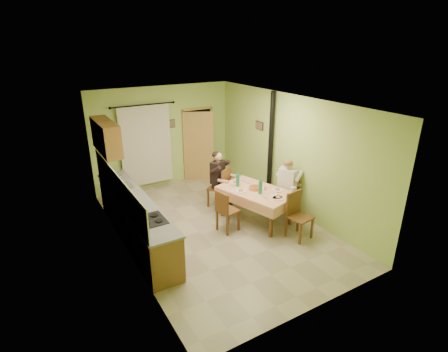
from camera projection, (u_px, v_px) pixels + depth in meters
floor at (217, 227)px, 7.87m from camera, size 4.00×6.00×0.01m
room_shell at (216, 150)px, 7.20m from camera, size 4.04×6.04×2.82m
kitchen_run at (135, 219)px, 7.20m from camera, size 0.64×3.64×1.56m
upper_cabinets at (106, 137)px, 7.65m from camera, size 0.35×1.40×0.70m
curtain at (146, 145)px, 9.47m from camera, size 1.70×0.07×2.22m
doorway at (199, 145)px, 10.28m from camera, size 0.96×0.43×2.15m
dining_table at (256, 205)px, 8.04m from camera, size 1.45×1.90×0.76m
tableware at (260, 188)px, 7.82m from camera, size 0.99×1.47×0.33m
chair_far at (219, 195)px, 8.78m from camera, size 0.63×0.63×1.02m
chair_near at (299, 225)px, 7.36m from camera, size 0.50×0.50×1.00m
chair_right at (287, 203)px, 8.32m from camera, size 0.53×0.53×0.97m
chair_left at (227, 219)px, 7.62m from camera, size 0.47×0.47×0.95m
man_far at (219, 173)px, 8.57m from camera, size 0.65×0.63×1.39m
man_right at (288, 181)px, 8.10m from camera, size 0.59×0.65×1.39m
stove_flue at (270, 162)px, 8.87m from camera, size 0.24×0.24×2.80m
picture_back at (172, 124)px, 9.73m from camera, size 0.19×0.03×0.23m
picture_right at (259, 125)px, 9.09m from camera, size 0.03×0.31×0.21m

